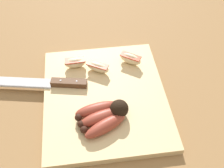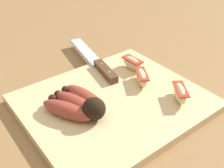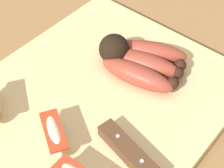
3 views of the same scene
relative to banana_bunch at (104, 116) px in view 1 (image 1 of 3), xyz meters
name	(u,v)px [view 1 (image 1 of 3)]	position (x,y,z in m)	size (l,w,h in m)	color
ground_plane	(108,99)	(-0.08, 0.02, -0.04)	(6.00, 6.00, 0.00)	olive
cutting_board	(105,97)	(-0.08, 0.01, -0.03)	(0.38, 0.33, 0.02)	#DBBC84
banana_bunch	(104,116)	(0.00, 0.00, 0.00)	(0.12, 0.14, 0.05)	black
chefs_knife	(52,83)	(-0.14, -0.13, -0.01)	(0.08, 0.28, 0.02)	silver
apple_wedge_near	(98,67)	(-0.17, 0.00, 0.00)	(0.05, 0.07, 0.03)	beige
apple_wedge_middle	(130,59)	(-0.19, 0.10, 0.00)	(0.06, 0.07, 0.03)	beige
apple_wedge_far	(75,63)	(-0.20, -0.06, 0.00)	(0.03, 0.06, 0.03)	beige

